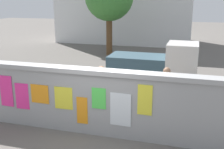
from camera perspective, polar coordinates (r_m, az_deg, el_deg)
ground at (r=15.20m, az=7.00°, el=1.67°), size 60.00×60.00×0.00m
poster_wall at (r=7.48m, az=-2.99°, el=-5.48°), size 8.03×0.42×1.81m
auto_rickshaw_truck at (r=11.73m, az=9.22°, el=1.97°), size 3.61×1.53×1.85m
motorcycle at (r=9.68m, az=-10.90°, el=-3.74°), size 1.90×0.56×0.87m
bicycle_near at (r=9.42m, az=19.57°, el=-5.56°), size 1.70×0.44×0.95m
person_walking at (r=8.51m, az=10.96°, el=-2.71°), size 0.48×0.48×1.62m
person_bystander at (r=8.54m, az=-2.14°, el=-2.37°), size 0.38×0.38×1.62m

